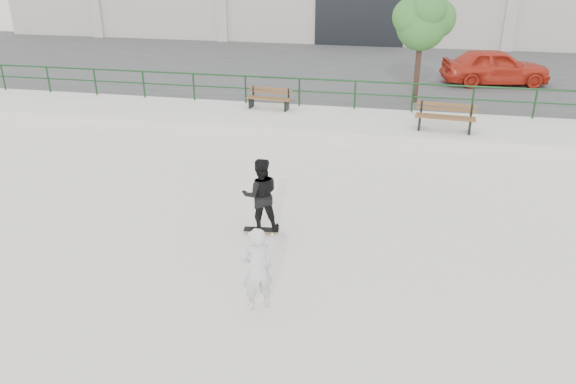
% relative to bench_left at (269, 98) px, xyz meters
% --- Properties ---
extents(ground, '(120.00, 120.00, 0.00)m').
position_rel_bench_left_xyz_m(ground, '(1.98, -10.26, -0.86)').
color(ground, beige).
rests_on(ground, ground).
extents(ledge, '(30.00, 3.00, 0.50)m').
position_rel_bench_left_xyz_m(ledge, '(1.98, -0.76, -0.61)').
color(ledge, silver).
rests_on(ledge, ground).
extents(parking_strip, '(60.00, 14.00, 0.50)m').
position_rel_bench_left_xyz_m(parking_strip, '(1.98, 7.74, -0.61)').
color(parking_strip, '#3C3C3C').
rests_on(parking_strip, ground).
extents(railing, '(28.00, 0.06, 1.03)m').
position_rel_bench_left_xyz_m(railing, '(1.98, 0.54, 0.38)').
color(railing, '#153B1A').
rests_on(railing, ledge).
extents(bench_left, '(1.63, 0.61, 0.73)m').
position_rel_bench_left_xyz_m(bench_left, '(0.00, 0.00, 0.00)').
color(bench_left, brown).
rests_on(bench_left, ledge).
extents(bench_right, '(1.87, 0.68, 0.85)m').
position_rel_bench_left_xyz_m(bench_right, '(5.99, -1.34, 0.06)').
color(bench_right, brown).
rests_on(bench_right, ledge).
extents(tree, '(2.23, 1.98, 3.96)m').
position_rel_bench_left_xyz_m(tree, '(5.12, 1.95, 2.60)').
color(tree, '#3F2A1F').
rests_on(tree, parking_strip).
extents(red_car, '(4.55, 2.52, 1.46)m').
position_rel_bench_left_xyz_m(red_car, '(8.31, 5.47, 0.37)').
color(red_car, red).
rests_on(red_car, parking_strip).
extents(skateboard, '(0.80, 0.29, 0.09)m').
position_rel_bench_left_xyz_m(skateboard, '(1.74, -8.24, -0.79)').
color(skateboard, black).
rests_on(skateboard, ground).
extents(standing_skater, '(0.98, 0.87, 1.68)m').
position_rel_bench_left_xyz_m(standing_skater, '(1.74, -8.24, 0.07)').
color(standing_skater, black).
rests_on(standing_skater, skateboard).
extents(seated_skater, '(0.69, 0.63, 1.59)m').
position_rel_bench_left_xyz_m(seated_skater, '(2.35, -10.97, -0.07)').
color(seated_skater, silver).
rests_on(seated_skater, ground).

